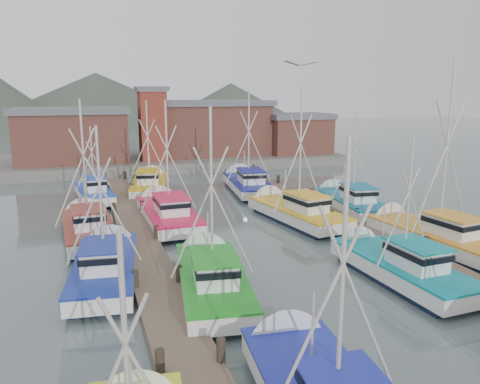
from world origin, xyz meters
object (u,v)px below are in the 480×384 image
object	(u,v)px
boat_4	(211,277)
boat_12	(150,184)
boat_8	(167,213)
lookout_tower	(153,123)

from	to	relation	value
boat_4	boat_12	size ratio (longest dim) A/B	0.96
boat_4	boat_12	distance (m)	23.61
boat_8	boat_12	size ratio (longest dim) A/B	1.02
lookout_tower	boat_4	distance (m)	36.01
boat_4	boat_8	xyz separation A→B (m)	(0.10, 12.43, 0.00)
boat_4	boat_8	world-z (taller)	boat_8
lookout_tower	boat_4	world-z (taller)	lookout_tower
lookout_tower	boat_4	bearing A→B (deg)	-94.22
boat_4	boat_12	bearing A→B (deg)	97.40
boat_4	boat_12	xyz separation A→B (m)	(0.45, 23.60, -0.00)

